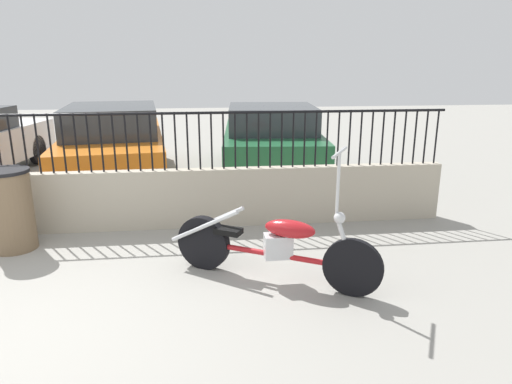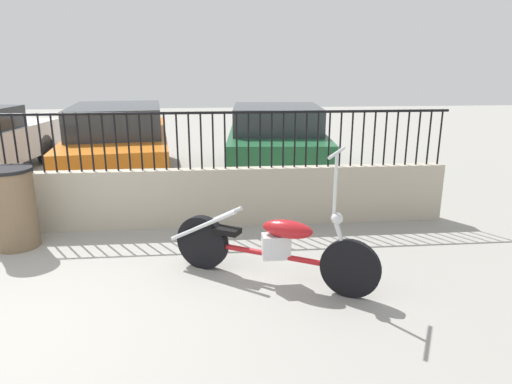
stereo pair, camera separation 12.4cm
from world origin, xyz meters
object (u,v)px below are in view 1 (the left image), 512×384
object	(u,v)px
trash_bin	(10,210)
car_orange	(114,144)
car_green	(271,139)
motorcycle_red	(265,244)

from	to	relation	value
trash_bin	car_orange	xyz separation A→B (m)	(0.65, 3.26, 0.22)
car_green	car_orange	bearing A→B (deg)	101.70
trash_bin	car_green	world-z (taller)	car_green
car_green	trash_bin	bearing A→B (deg)	139.56
trash_bin	car_orange	bearing A→B (deg)	78.70
motorcycle_red	car_orange	size ratio (longest dim) A/B	0.43
motorcycle_red	trash_bin	world-z (taller)	motorcycle_red
trash_bin	car_orange	size ratio (longest dim) A/B	0.21
motorcycle_red	car_orange	world-z (taller)	car_orange
trash_bin	car_orange	world-z (taller)	car_orange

